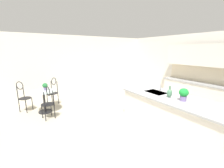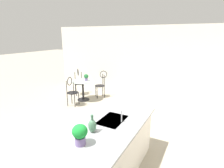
% 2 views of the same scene
% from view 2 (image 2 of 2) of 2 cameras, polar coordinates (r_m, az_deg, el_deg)
% --- Properties ---
extents(ground_plane, '(40.00, 40.00, 0.00)m').
position_cam_2_polar(ground_plane, '(3.93, -13.71, -21.96)').
color(ground_plane, '#B2A893').
extents(wall_left_window, '(0.12, 7.80, 2.70)m').
position_cam_2_polar(wall_left_window, '(6.95, 9.42, 6.95)').
color(wall_left_window, silver).
rests_on(wall_left_window, ground).
extents(kitchen_island, '(2.80, 1.06, 0.92)m').
position_cam_2_polar(kitchen_island, '(3.04, -5.18, -23.27)').
color(kitchen_island, white).
rests_on(kitchen_island, ground).
extents(bistro_table, '(0.80, 0.80, 0.74)m').
position_cam_2_polar(bistro_table, '(6.63, -9.32, -1.46)').
color(bistro_table, black).
rests_on(bistro_table, ground).
extents(chair_near_window, '(0.51, 0.44, 1.04)m').
position_cam_2_polar(chair_near_window, '(6.12, -12.84, -1.87)').
color(chair_near_window, black).
rests_on(chair_near_window, ground).
extents(chair_by_island, '(0.54, 0.54, 1.04)m').
position_cam_2_polar(chair_by_island, '(6.86, -3.47, 0.38)').
color(chair_by_island, black).
rests_on(chair_by_island, ground).
extents(chair_toward_desk, '(0.54, 0.54, 1.04)m').
position_cam_2_polar(chair_toward_desk, '(7.32, -10.66, 1.11)').
color(chair_toward_desk, black).
rests_on(chair_toward_desk, ground).
extents(sink_faucet, '(0.02, 0.02, 0.22)m').
position_cam_2_polar(sink_faucet, '(3.07, 3.11, -10.27)').
color(sink_faucet, '#B2B5BA').
rests_on(sink_faucet, kitchen_island).
extents(potted_plant_on_table, '(0.17, 0.17, 0.24)m').
position_cam_2_polar(potted_plant_on_table, '(6.56, -8.32, 2.29)').
color(potted_plant_on_table, '#7A669E').
rests_on(potted_plant_on_table, bistro_table).
extents(potted_plant_counter_near, '(0.21, 0.21, 0.30)m').
position_cam_2_polar(potted_plant_counter_near, '(2.50, -10.28, -15.35)').
color(potted_plant_counter_near, '#7A669E').
rests_on(potted_plant_counter_near, kitchen_island).
extents(vase_on_counter, '(0.13, 0.13, 0.29)m').
position_cam_2_polar(vase_on_counter, '(2.79, -6.36, -13.08)').
color(vase_on_counter, '#4C7A5B').
rests_on(vase_on_counter, kitchen_island).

